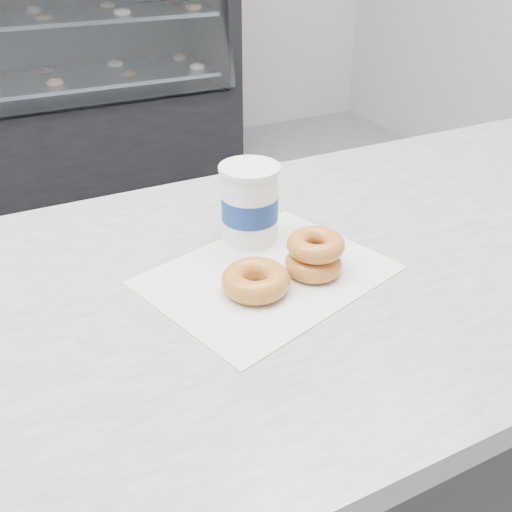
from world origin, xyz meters
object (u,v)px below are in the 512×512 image
Objects in this scene: display_case at (15,101)px; donut_stack at (315,254)px; counter at (206,495)px; donut_single at (256,280)px; coffee_cup at (250,203)px.

display_case is 19.68× the size of donut_stack.
counter is 2.72m from display_case.
display_case is 24.34× the size of donut_single.
counter is at bearing -161.19° from coffee_cup.
donut_single is 0.10m from donut_stack.
display_case reaches higher than donut_single.
coffee_cup is at bearing -86.89° from display_case.
display_case is at bearing 75.95° from coffee_cup.
coffee_cup is (0.06, 0.14, 0.05)m from donut_single.
coffee_cup is (0.14, -2.62, 0.47)m from display_case.
display_case is 18.54× the size of coffee_cup.
counter is 25.09× the size of donut_stack.
donut_stack is at bearing -90.49° from coffee_cup.
counter is 31.03× the size of donut_single.
display_case reaches higher than donut_stack.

